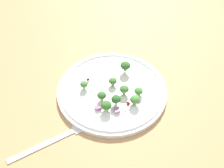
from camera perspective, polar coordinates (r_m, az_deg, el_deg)
ground_plane at (r=60.92cm, az=0.12°, el=-4.53°), size 180.00×180.00×2.00cm
plate at (r=61.53cm, az=0.00°, el=-1.17°), size 28.31×28.31×1.70cm
dressing_pool at (r=61.20cm, az=0.00°, el=-0.90°), size 16.42×16.42×0.20cm
broccoli_floret_0 at (r=60.30cm, az=-6.79°, el=-0.07°), size 1.95×1.95×1.97cm
broccoli_floret_1 at (r=58.40cm, az=3.08°, el=-1.44°), size 2.39×2.39×2.42cm
broccoli_floret_2 at (r=60.72cm, az=0.22°, el=0.71°), size 2.14×2.14×2.17cm
broccoli_floret_3 at (r=58.96cm, az=6.42°, el=-1.73°), size 2.24×2.24×2.27cm
broccoli_floret_4 at (r=57.14cm, az=-2.43°, el=-2.92°), size 2.19×2.19×2.22cm
broccoli_floret_5 at (r=56.32cm, az=1.38°, el=-3.55°), size 2.25×2.25×2.28cm
broccoli_floret_6 at (r=56.73cm, az=5.55°, el=-3.75°), size 2.45×2.45×2.48cm
broccoli_floret_7 at (r=63.78cm, az=3.23°, el=4.41°), size 2.82×2.82×2.85cm
broccoli_floret_8 at (r=55.26cm, az=-1.38°, el=-5.19°), size 2.51×2.51×2.54cm
cranberry_0 at (r=57.52cm, az=3.91°, el=-4.66°), size 0.88×0.88×0.88cm
cranberry_1 at (r=58.11cm, az=0.14°, el=-3.53°), size 0.96×0.96×0.96cm
cranberry_2 at (r=62.61cm, az=-5.81°, el=1.07°), size 0.72×0.72×0.72cm
onion_bit_0 at (r=55.89cm, az=1.20°, el=-6.28°), size 1.36×1.48×0.53cm
onion_bit_1 at (r=60.22cm, az=2.98°, el=-1.44°), size 1.03×1.03×0.40cm
onion_bit_2 at (r=63.72cm, az=0.04°, el=1.69°), size 1.70×1.68×0.32cm
onion_bit_3 at (r=56.49cm, az=-3.38°, el=-5.71°), size 1.28×1.10×0.44cm
fork at (r=54.97cm, az=-13.52°, el=-12.78°), size 18.63×5.05×0.50cm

